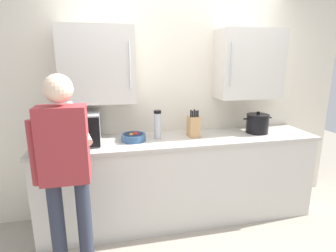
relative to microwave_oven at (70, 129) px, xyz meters
name	(u,v)px	position (x,y,z in m)	size (l,w,h in m)	color
back_wall_tiled	(174,85)	(1.11, 0.28, 0.38)	(4.16, 0.44, 2.81)	beige
counter_unit	(180,179)	(1.11, -0.03, -0.63)	(2.96, 0.63, 0.94)	beige
microwave_oven	(70,129)	(0.00, 0.00, 0.00)	(0.54, 0.78, 0.31)	#B7BABF
fruit_bowl	(134,137)	(0.61, -0.02, -0.11)	(0.25, 0.25, 0.10)	#335684
knife_block	(193,126)	(1.26, 0.00, -0.04)	(0.11, 0.15, 0.30)	tan
thermos_flask	(158,124)	(0.87, 0.00, 0.00)	(0.08, 0.08, 0.30)	#B7BABF
stock_pot	(257,123)	(2.01, -0.02, -0.05)	(0.34, 0.25, 0.24)	black
person_figure	(65,166)	(0.05, -0.72, -0.10)	(0.44, 0.54, 1.66)	#282D3D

